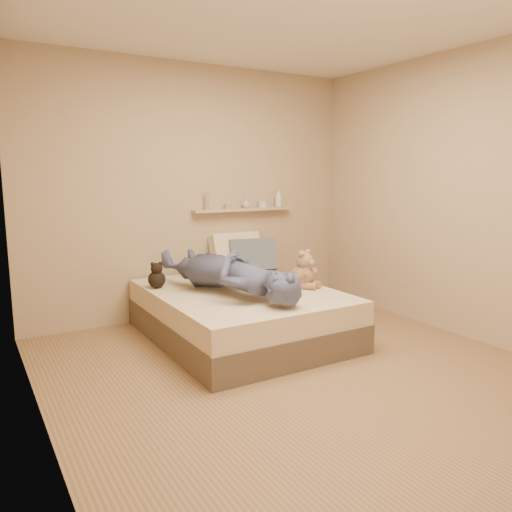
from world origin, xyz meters
TOP-DOWN VIEW (x-y plane):
  - room at (0.00, 0.00)m, footprint 3.80×3.80m
  - bed at (0.00, 0.93)m, footprint 1.50×1.90m
  - game_console at (0.05, 0.42)m, footprint 0.16×0.08m
  - teddy_bear at (0.55, 0.71)m, footprint 0.28×0.29m
  - dark_plush at (-0.63, 1.38)m, footprint 0.16×0.16m
  - pillow_cream at (0.41, 1.76)m, footprint 0.55×0.29m
  - pillow_grey at (0.54, 1.62)m, footprint 0.55×0.38m
  - person at (-0.16, 0.87)m, footprint 0.90×1.70m
  - wall_shelf at (0.55, 1.84)m, footprint 1.20×0.12m
  - shelf_bottles at (0.73, 1.84)m, footprint 0.97×0.11m

SIDE VIEW (x-z plane):
  - bed at x=0.00m, z-range 0.00..0.45m
  - dark_plush at x=-0.63m, z-range 0.43..0.68m
  - game_console at x=0.05m, z-range 0.56..0.61m
  - teddy_bear at x=0.55m, z-range 0.42..0.77m
  - pillow_grey at x=0.54m, z-range 0.44..0.80m
  - person at x=-0.16m, z-range 0.45..0.84m
  - pillow_cream at x=0.41m, z-range 0.43..0.87m
  - wall_shelf at x=0.55m, z-range 1.09..1.11m
  - shelf_bottles at x=0.73m, z-range 1.08..1.29m
  - room at x=0.00m, z-range -0.60..3.20m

